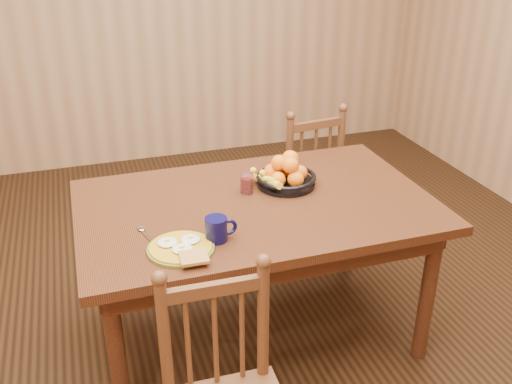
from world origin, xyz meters
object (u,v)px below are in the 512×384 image
object	(u,v)px
chair_far	(302,179)
coffee_mug	(217,229)
dining_table	(256,218)
breakfast_plate	(182,248)
fruit_bowl	(285,175)

from	to	relation	value
chair_far	coffee_mug	bearing A→B (deg)	45.51
chair_far	coffee_mug	xyz separation A→B (m)	(-0.81, -1.05, 0.35)
dining_table	chair_far	bearing A→B (deg)	54.35
chair_far	breakfast_plate	bearing A→B (deg)	41.55
chair_far	dining_table	bearing A→B (deg)	47.49
breakfast_plate	dining_table	bearing A→B (deg)	37.25
chair_far	fruit_bowl	size ratio (longest dim) A/B	2.85
chair_far	breakfast_plate	xyz separation A→B (m)	(-0.96, -1.08, 0.31)
breakfast_plate	fruit_bowl	xyz separation A→B (m)	(0.59, 0.43, 0.04)
breakfast_plate	fruit_bowl	distance (m)	0.73
coffee_mug	fruit_bowl	size ratio (longest dim) A/B	0.41
fruit_bowl	chair_far	bearing A→B (deg)	60.52
coffee_mug	fruit_bowl	xyz separation A→B (m)	(0.44, 0.39, 0.00)
chair_far	fruit_bowl	distance (m)	0.83
breakfast_plate	coffee_mug	world-z (taller)	coffee_mug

